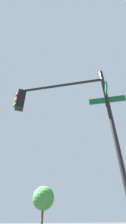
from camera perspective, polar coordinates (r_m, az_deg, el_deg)
name	(u,v)px	position (r m, az deg, el deg)	size (l,w,h in m)	color
traffic_signal_near	(64,111)	(4.76, 0.28, 0.25)	(2.08, 3.28, 5.50)	black
street_tree	(43,198)	(19.95, -7.44, -29.70)	(2.48, 2.48, 4.39)	#4C331E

